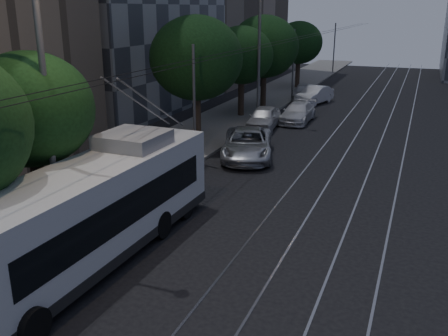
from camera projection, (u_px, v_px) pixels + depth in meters
ground at (215, 271)px, 15.23m from camera, size 120.00×120.00×0.00m
sidewalk at (226, 120)px, 35.54m from camera, size 5.00×90.00×0.15m
tram_rails at (371, 133)px, 32.02m from camera, size 4.52×90.00×0.02m
overhead_wires at (261, 73)px, 33.61m from camera, size 2.23×90.00×6.00m
trolleybus at (88, 214)px, 15.25m from camera, size 2.80×12.09×5.63m
pickup_silver at (247, 144)px, 26.57m from camera, size 4.01×6.01×1.53m
car_white_a at (264, 118)px, 32.99m from camera, size 2.14×4.50×1.49m
car_white_b at (298, 113)px, 34.99m from camera, size 1.89×4.62×1.34m
car_white_c at (314, 95)px, 41.75m from camera, size 2.64×4.67×1.46m
car_white_d at (303, 92)px, 43.08m from camera, size 2.22×4.42×1.45m
tree_1 at (30, 110)px, 16.19m from camera, size 4.17×4.17×6.40m
tree_2 at (196, 58)px, 28.58m from camera, size 5.38×5.38×7.35m
tree_3 at (241, 55)px, 35.47m from camera, size 4.55×4.55×6.53m
tree_4 at (264, 47)px, 38.55m from camera, size 5.31×5.31×7.22m
tree_5 at (299, 43)px, 48.68m from camera, size 4.56×4.56×6.52m
streetlamp_near at (52, 47)px, 14.35m from camera, size 2.63×0.44×11.02m
streetlamp_far at (265, 38)px, 32.94m from camera, size 2.32×0.44×9.51m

